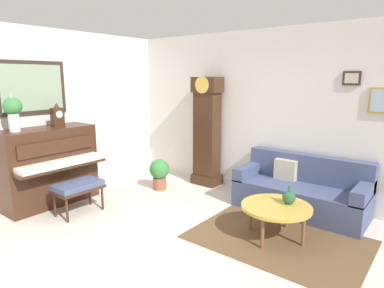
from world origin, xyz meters
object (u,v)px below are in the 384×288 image
green_jug (289,197)px  coffee_table (276,208)px  grandfather_clock (207,134)px  flower_vase (13,110)px  mantel_clock (57,116)px  couch (301,191)px  piano (49,166)px  potted_plant (159,172)px  piano_bench (78,187)px

green_jug → coffee_table: bearing=-123.7°
grandfather_clock → flower_vase: bearing=-116.3°
mantel_clock → couch: bearing=31.1°
coffee_table → green_jug: size_ratio=3.67×
coffee_table → mantel_clock: size_ratio=2.32×
coffee_table → piano: bearing=-161.1°
grandfather_clock → mantel_clock: (-1.39, -2.16, 0.44)m
coffee_table → potted_plant: 2.50m
green_jug → potted_plant: bearing=173.5°
grandfather_clock → couch: size_ratio=1.07×
potted_plant → mantel_clock: bearing=-123.4°
grandfather_clock → flower_vase: (-1.39, -2.83, 0.58)m
couch → flower_vase: flower_vase is taller
mantel_clock → potted_plant: (0.91, 1.37, -1.08)m
piano_bench → couch: bearing=39.9°
grandfather_clock → mantel_clock: grandfather_clock is taller
piano_bench → coffee_table: size_ratio=0.80×
couch → mantel_clock: (-3.29, -1.99, 1.09)m
couch → piano: bearing=-146.3°
potted_plant → green_jug: bearing=-6.5°
piano → green_jug: (3.46, 1.30, -0.10)m
piano → coffee_table: size_ratio=1.64×
piano → potted_plant: 1.85m
couch → mantel_clock: 4.00m
piano → green_jug: size_ratio=6.00×
mantel_clock → flower_vase: bearing=-90.0°
flower_vase → coffee_table: bearing=25.6°
piano → mantel_clock: (0.00, 0.21, 0.78)m
couch → green_jug: couch is taller
coffee_table → grandfather_clock: bearing=148.2°
piano → piano_bench: piano is taller
coffee_table → green_jug: 0.21m
piano → piano_bench: size_ratio=2.06×
piano → flower_vase: bearing=-89.7°
flower_vase → green_jug: bearing=26.9°
couch → coffee_table: size_ratio=2.16×
piano → flower_vase: 1.03m
coffee_table → potted_plant: size_ratio=1.57×
coffee_table → potted_plant: potted_plant is taller
piano → grandfather_clock: grandfather_clock is taller
flower_vase → green_jug: (3.46, 1.76, -1.03)m
flower_vase → potted_plant: (0.91, 2.05, -1.23)m
couch → piano_bench: bearing=-140.1°
couch → potted_plant: size_ratio=3.39×
grandfather_clock → piano_bench: bearing=-106.3°
piano → couch: bearing=33.7°
piano_bench → potted_plant: (0.19, 1.54, -0.08)m
piano_bench → mantel_clock: size_ratio=1.84×
mantel_clock → flower_vase: 0.69m
coffee_table → potted_plant: (-2.46, 0.44, -0.08)m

